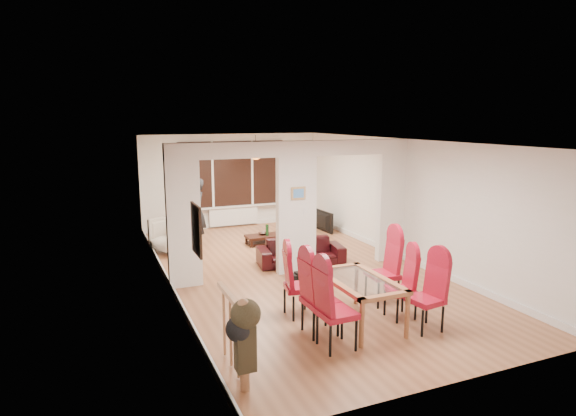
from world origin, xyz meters
TOP-DOWN VIEW (x-y plane):
  - floor at (0.00, 0.00)m, footprint 5.00×9.00m
  - room_walls at (0.00, 0.00)m, footprint 5.00×9.00m
  - divider_wall at (0.00, 0.00)m, footprint 5.00×0.18m
  - bay_window_blinds at (0.00, 4.44)m, footprint 3.00×0.08m
  - radiator at (0.00, 4.40)m, footprint 1.40×0.08m
  - pendant_light at (0.30, 3.30)m, footprint 0.36×0.36m
  - stair_newel at (-2.25, -3.20)m, footprint 0.40×1.20m
  - wall_poster at (-2.47, -2.40)m, footprint 0.04×0.52m
  - pillar_photo at (0.00, -0.10)m, footprint 0.30×0.03m
  - dining_table at (-0.13, -2.63)m, footprint 0.83×1.47m
  - dining_chair_la at (-0.81, -3.19)m, footprint 0.48×0.48m
  - dining_chair_lb at (-0.81, -2.71)m, footprint 0.47×0.47m
  - dining_chair_lc at (-0.83, -2.01)m, footprint 0.51×0.51m
  - dining_chair_ra at (0.63, -3.19)m, footprint 0.49×0.49m
  - dining_chair_rb at (0.57, -2.69)m, footprint 0.49×0.49m
  - dining_chair_rc at (0.64, -2.08)m, footprint 0.49×0.49m
  - sofa at (0.30, 0.43)m, footprint 1.88×0.96m
  - armchair at (-2.00, 2.43)m, footprint 1.14×1.15m
  - person at (-1.36, 2.80)m, footprint 0.60×0.40m
  - television at (2.00, 2.95)m, footprint 0.98×0.19m
  - coffee_table at (0.18, 2.26)m, footprint 1.06×0.73m
  - bottle at (0.19, 2.19)m, footprint 0.07×0.07m
  - bowl at (0.13, 2.32)m, footprint 0.22×0.22m
  - shoes at (-0.20, -0.43)m, footprint 0.26×0.29m

SIDE VIEW (x-z plane):
  - floor at x=0.00m, z-range -0.01..0.01m
  - shoes at x=-0.20m, z-range 0.00..0.11m
  - coffee_table at x=0.18m, z-range 0.00..0.22m
  - bowl at x=0.13m, z-range 0.22..0.28m
  - sofa at x=0.30m, z-range 0.00..0.53m
  - television at x=2.00m, z-range 0.00..0.56m
  - radiator at x=0.00m, z-range 0.05..0.55m
  - dining_table at x=-0.13m, z-range 0.00..0.69m
  - bottle at x=0.19m, z-range 0.22..0.51m
  - armchair at x=-2.00m, z-range 0.00..0.79m
  - dining_chair_rb at x=0.57m, z-range 0.00..1.03m
  - dining_chair_lc at x=-0.83m, z-range 0.00..1.08m
  - dining_chair_ra at x=0.63m, z-range 0.00..1.08m
  - stair_newel at x=-2.25m, z-range 0.00..1.10m
  - dining_chair_lb at x=-0.81m, z-range 0.00..1.15m
  - dining_chair_la at x=-0.81m, z-range 0.00..1.15m
  - dining_chair_rc at x=0.64m, z-range 0.00..1.15m
  - person at x=-1.36m, z-range 0.00..1.62m
  - room_walls at x=0.00m, z-range 0.00..2.60m
  - divider_wall at x=0.00m, z-range 0.00..2.60m
  - bay_window_blinds at x=0.00m, z-range 0.60..2.40m
  - wall_poster at x=-2.47m, z-range 1.27..1.94m
  - pillar_photo at x=0.00m, z-range 1.48..1.73m
  - pendant_light at x=0.30m, z-range 1.97..2.33m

